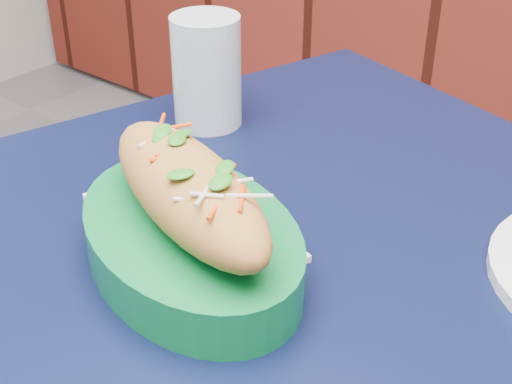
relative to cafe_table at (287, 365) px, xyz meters
The scene contains 3 objects.
cafe_table is the anchor object (origin of this frame).
banh_mi_basket 0.16m from the cafe_table, 161.80° to the right, with size 0.29×0.24×0.12m.
water_glass 0.35m from the cafe_table, 144.44° to the left, with size 0.08×0.08×0.13m, color silver.
Camera 1 is at (-0.01, 1.29, 1.12)m, focal length 50.00 mm.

